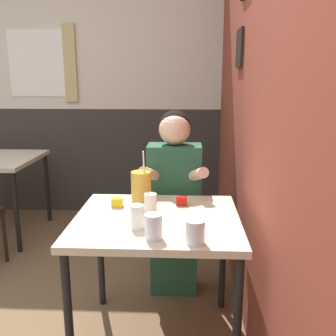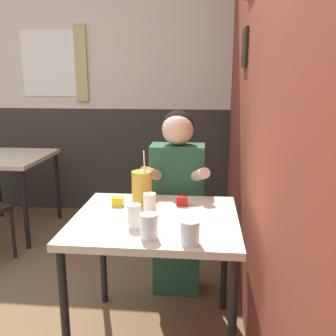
# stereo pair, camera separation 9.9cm
# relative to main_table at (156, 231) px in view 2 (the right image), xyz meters

# --- Properties ---
(brick_wall_right) EXTENTS (0.08, 4.34, 2.70)m
(brick_wall_right) POSITION_rel_main_table_xyz_m (0.52, 0.85, 0.71)
(brick_wall_right) COLOR brown
(brick_wall_right) RESTS_ON ground_plane
(back_wall) EXTENTS (5.98, 0.09, 2.70)m
(back_wall) POSITION_rel_main_table_xyz_m (-1.01, 2.05, 0.71)
(back_wall) COLOR beige
(back_wall) RESTS_ON ground_plane
(main_table) EXTENTS (0.84, 0.74, 0.72)m
(main_table) POSITION_rel_main_table_xyz_m (0.00, 0.00, 0.00)
(main_table) COLOR beige
(main_table) RESTS_ON ground_plane
(background_table) EXTENTS (0.71, 0.78, 0.72)m
(background_table) POSITION_rel_main_table_xyz_m (-1.54, 1.37, -0.01)
(background_table) COLOR beige
(background_table) RESTS_ON ground_plane
(person_seated) EXTENTS (0.42, 0.40, 1.22)m
(person_seated) POSITION_rel_main_table_xyz_m (0.07, 0.53, -0.01)
(person_seated) COLOR #235138
(person_seated) RESTS_ON ground_plane
(cocktail_pitcher) EXTENTS (0.11, 0.11, 0.31)m
(cocktail_pitcher) POSITION_rel_main_table_xyz_m (-0.10, 0.19, 0.17)
(cocktail_pitcher) COLOR gold
(cocktail_pitcher) RESTS_ON main_table
(glass_near_pitcher) EXTENTS (0.08, 0.08, 0.11)m
(glass_near_pitcher) POSITION_rel_main_table_xyz_m (0.00, -0.26, 0.13)
(glass_near_pitcher) COLOR silver
(glass_near_pitcher) RESTS_ON main_table
(glass_center) EXTENTS (0.07, 0.07, 0.11)m
(glass_center) POSITION_rel_main_table_xyz_m (-0.08, -0.14, 0.13)
(glass_center) COLOR silver
(glass_center) RESTS_ON main_table
(glass_far_side) EXTENTS (0.07, 0.07, 0.10)m
(glass_far_side) POSITION_rel_main_table_xyz_m (-0.04, 0.07, 0.13)
(glass_far_side) COLOR silver
(glass_far_side) RESTS_ON main_table
(glass_by_brick) EXTENTS (0.08, 0.08, 0.10)m
(glass_by_brick) POSITION_rel_main_table_xyz_m (0.19, -0.30, 0.13)
(glass_by_brick) COLOR silver
(glass_by_brick) RESTS_ON main_table
(condiment_ketchup) EXTENTS (0.06, 0.04, 0.05)m
(condiment_ketchup) POSITION_rel_main_table_xyz_m (0.12, 0.19, 0.10)
(condiment_ketchup) COLOR #B7140F
(condiment_ketchup) RESTS_ON main_table
(condiment_mustard) EXTENTS (0.06, 0.04, 0.05)m
(condiment_mustard) POSITION_rel_main_table_xyz_m (-0.23, 0.15, 0.10)
(condiment_mustard) COLOR yellow
(condiment_mustard) RESTS_ON main_table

